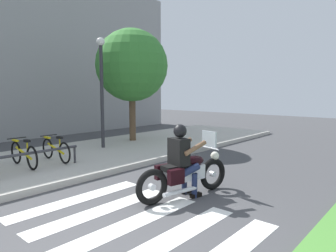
% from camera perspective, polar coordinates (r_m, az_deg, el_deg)
% --- Properties ---
extents(ground_plane, '(48.00, 48.00, 0.00)m').
position_cam_1_polar(ground_plane, '(4.67, -13.63, -20.10)').
color(ground_plane, '#424244').
extents(crosswalk_stripe_1, '(2.80, 0.40, 0.01)m').
position_cam_1_polar(crosswalk_stripe_1, '(4.57, 0.67, -20.47)').
color(crosswalk_stripe_1, white).
rests_on(crosswalk_stripe_1, ground).
extents(crosswalk_stripe_2, '(2.80, 0.40, 0.01)m').
position_cam_1_polar(crosswalk_stripe_2, '(5.08, -6.53, -17.64)').
color(crosswalk_stripe_2, white).
rests_on(crosswalk_stripe_2, ground).
extents(crosswalk_stripe_3, '(2.80, 0.40, 0.01)m').
position_cam_1_polar(crosswalk_stripe_3, '(5.65, -12.18, -15.17)').
color(crosswalk_stripe_3, white).
rests_on(crosswalk_stripe_3, ground).
extents(crosswalk_stripe_4, '(2.80, 0.40, 0.01)m').
position_cam_1_polar(crosswalk_stripe_4, '(6.28, -16.65, -13.07)').
color(crosswalk_stripe_4, white).
rests_on(crosswalk_stripe_4, ground).
extents(motorcycle, '(2.18, 0.84, 1.27)m').
position_cam_1_polar(motorcycle, '(6.05, 3.25, -8.93)').
color(motorcycle, black).
rests_on(motorcycle, ground).
extents(rider, '(0.71, 0.64, 1.46)m').
position_cam_1_polar(rider, '(5.92, 2.68, -5.57)').
color(rider, black).
rests_on(rider, ground).
extents(bicycle_4, '(0.48, 1.59, 0.73)m').
position_cam_1_polar(bicycle_4, '(8.60, -25.60, -4.80)').
color(bicycle_4, black).
rests_on(bicycle_4, sidewalk).
extents(bicycle_5, '(0.48, 1.55, 0.71)m').
position_cam_1_polar(bicycle_5, '(8.97, -20.44, -4.17)').
color(bicycle_5, black).
rests_on(bicycle_5, sidewalk).
extents(street_lamp, '(0.28, 0.28, 3.88)m').
position_cam_1_polar(street_lamp, '(10.61, -12.42, 8.00)').
color(street_lamp, '#2D2D33').
rests_on(street_lamp, ground).
extents(tree_near_rack, '(2.81, 2.81, 4.50)m').
position_cam_1_polar(tree_near_rack, '(12.06, -6.85, 11.24)').
color(tree_near_rack, brown).
rests_on(tree_near_rack, ground).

